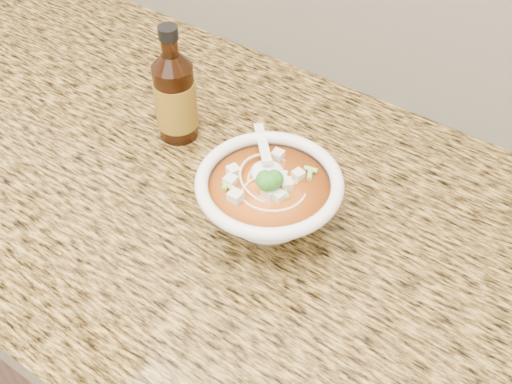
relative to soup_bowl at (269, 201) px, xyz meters
The scene contains 4 objects.
cabinet 0.54m from the soup_bowl, behind, with size 4.00×0.65×0.86m, color black.
counter_slab 0.18m from the soup_bowl, behind, with size 4.00×0.68×0.04m, color #A8803D.
soup_bowl is the anchor object (origin of this frame).
hot_sauce_bottle 0.23m from the soup_bowl, 161.11° to the left, with size 0.08×0.08×0.18m.
Camera 1 is at (0.47, 1.19, 1.54)m, focal length 45.00 mm.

